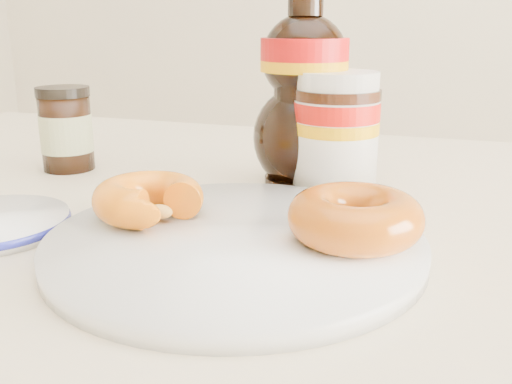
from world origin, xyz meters
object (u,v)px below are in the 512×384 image
(donut_bitten, at_px, (148,198))
(dark_jar, at_px, (66,130))
(plate, at_px, (235,242))
(dining_table, at_px, (270,301))
(syrup_bottle, at_px, (304,87))
(donut_whole, at_px, (355,217))
(nutella_jar, at_px, (336,128))

(donut_bitten, distance_m, dark_jar, 0.26)
(plate, xyz_separation_m, dark_jar, (-0.29, 0.18, 0.04))
(dining_table, height_order, plate, plate)
(syrup_bottle, bearing_deg, plate, -89.77)
(donut_whole, bearing_deg, plate, -168.31)
(donut_bitten, distance_m, syrup_bottle, 0.22)
(plate, bearing_deg, nutella_jar, 78.70)
(dining_table, relative_size, plate, 4.75)
(plate, distance_m, dark_jar, 0.34)
(donut_bitten, height_order, syrup_bottle, syrup_bottle)
(nutella_jar, bearing_deg, syrup_bottle, 159.55)
(plate, height_order, dark_jar, dark_jar)
(donut_bitten, bearing_deg, plate, -19.73)
(donut_whole, bearing_deg, donut_bitten, -178.81)
(dining_table, bearing_deg, donut_whole, -36.12)
(syrup_bottle, bearing_deg, donut_bitten, -113.36)
(syrup_bottle, bearing_deg, dark_jar, -174.31)
(donut_bitten, distance_m, donut_whole, 0.17)
(dining_table, height_order, syrup_bottle, syrup_bottle)
(donut_whole, relative_size, dark_jar, 1.02)
(nutella_jar, height_order, dark_jar, nutella_jar)
(donut_bitten, relative_size, syrup_bottle, 0.44)
(donut_whole, relative_size, syrup_bottle, 0.48)
(dark_jar, bearing_deg, syrup_bottle, 5.69)
(nutella_jar, bearing_deg, donut_whole, -73.54)
(nutella_jar, distance_m, syrup_bottle, 0.06)
(donut_bitten, relative_size, dark_jar, 0.93)
(dining_table, relative_size, syrup_bottle, 6.54)
(dining_table, bearing_deg, donut_bitten, -142.63)
(dark_jar, bearing_deg, dining_table, -18.43)
(donut_bitten, bearing_deg, syrup_bottle, 57.03)
(donut_bitten, xyz_separation_m, syrup_bottle, (0.08, 0.19, 0.08))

